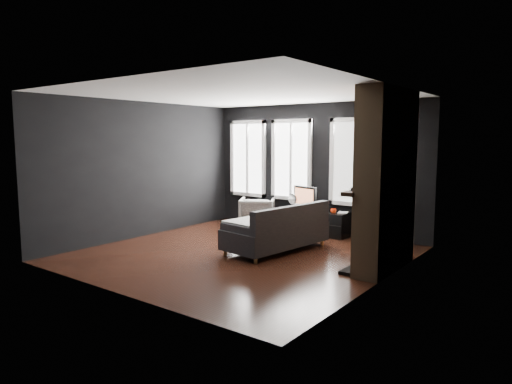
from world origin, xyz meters
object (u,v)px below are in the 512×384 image
Objects in this scene: monitor at (305,196)px; mantel_vase at (382,180)px; armchair at (257,212)px; book at (338,207)px; mug at (333,210)px; sofa at (276,227)px; media_console at (315,222)px.

mantel_vase reaches higher than monitor.
book is (1.81, 0.28, 0.24)m from armchair.
book is 1.47× the size of mantel_vase.
mantel_vase is at bearing -38.03° from mug.
sofa is at bearing -103.55° from book.
media_console is 2.29× the size of monitor.
monitor is 5.54× the size of mug.
armchair is 3.01× the size of book.
mug is (0.45, -0.06, 0.30)m from media_console.
sofa is 1.38× the size of media_console.
media_console is at bearing 160.63° from armchair.
mantel_vase is at bearing -31.84° from media_console.
mantel_vase reaches higher than armchair.
mug is (0.68, -0.03, -0.22)m from monitor.
monitor is at bearing 110.42° from sofa.
media_console is at bearing 171.89° from mug.
media_console is 0.63m from book.
mantel_vase is at bearing -13.49° from monitor.
sofa is 1.62m from media_console.
sofa reaches higher than mug.
mug is at bearing 12.34° from monitor.
sofa is 1.65m from monitor.
book reaches higher than mug.
monitor is (1.07, 0.23, 0.39)m from armchair.
media_console is 0.57m from monitor.
armchair is 1.20× the size of monitor.
mug is at bearing 85.96° from sofa.
monitor is (-0.23, -0.03, 0.52)m from media_console.
mantel_vase reaches higher than sofa.
monitor is at bearing 161.26° from armchair.
book is at bearing 138.61° from mantel_vase.
media_console is (1.30, 0.26, -0.13)m from armchair.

